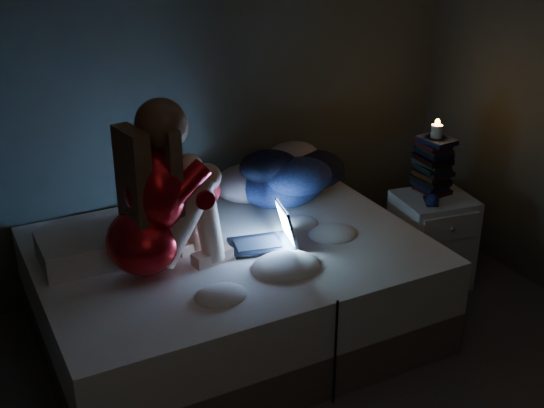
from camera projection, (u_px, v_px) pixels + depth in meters
wall_back at (195, 75)px, 4.18m from camera, size 3.60×0.02×2.60m
bed at (231, 289)px, 3.88m from camera, size 2.04×1.53×0.56m
pillow at (90, 248)px, 3.57m from camera, size 0.50×0.36×0.14m
woman at (139, 194)px, 3.28m from camera, size 0.60×0.44×0.89m
laptop at (261, 227)px, 3.69m from camera, size 0.38×0.30×0.24m
clothes_pile at (281, 173)px, 4.23m from camera, size 0.64×0.53×0.36m
nightstand at (431, 240)px, 4.39m from camera, size 0.50×0.46×0.59m
book_stack at (433, 165)px, 4.28m from camera, size 0.19×0.25×0.35m
candle at (437, 132)px, 4.20m from camera, size 0.07×0.07×0.08m
phone at (433, 202)px, 4.19m from camera, size 0.12×0.16×0.01m
blue_orb at (436, 200)px, 4.13m from camera, size 0.08×0.08×0.08m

